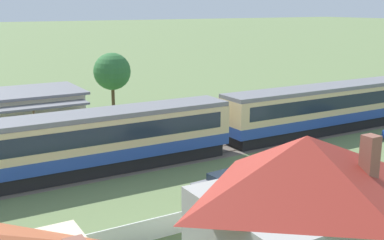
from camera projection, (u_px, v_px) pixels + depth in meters
ground_plane at (371, 120)px, 44.90m from camera, size 600.00×600.00×0.00m
passenger_train at (226, 120)px, 35.51m from camera, size 78.09×3.07×3.94m
railway_track at (217, 150)px, 35.63m from camera, size 144.75×3.60×0.04m
station_building at (22, 117)px, 37.15m from camera, size 9.03×7.48×4.09m
cottage_red_roof at (304, 204)px, 18.68m from camera, size 8.14×6.46×5.72m
picket_fence_front at (124, 236)px, 21.25m from camera, size 44.30×0.06×1.05m
parked_car_grey at (232, 183)px, 27.41m from camera, size 4.90×2.16×1.25m
yard_tree_1 at (112, 72)px, 45.85m from camera, size 3.56×3.56×6.11m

